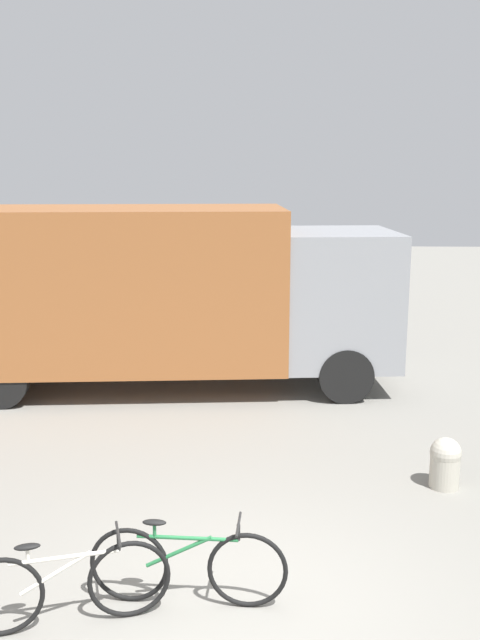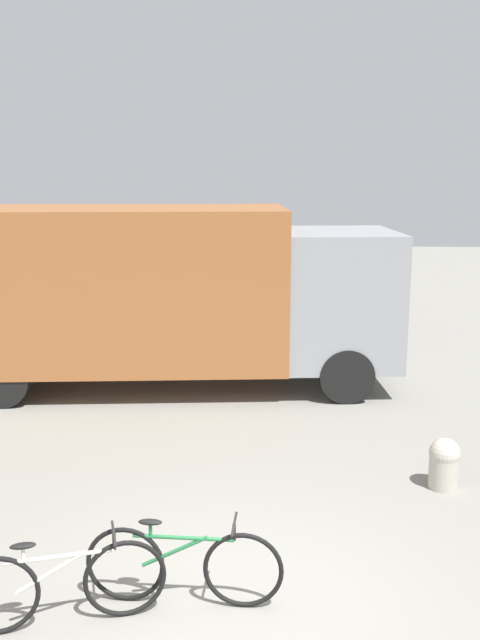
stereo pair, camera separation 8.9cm
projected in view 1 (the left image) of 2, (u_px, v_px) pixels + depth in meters
ground_plane at (243, 608)px, 6.50m from camera, size 60.00×60.00×0.00m
delivery_truck at (157, 290)px, 12.67m from camera, size 8.43×3.03×3.24m
bicycle_near at (66, 586)px, 6.17m from camera, size 1.76×0.63×0.83m
bicycle_middle at (187, 565)px, 6.49m from camera, size 1.83×0.44×0.83m
bollard_near_bench at (445, 462)px, 8.89m from camera, size 0.39×0.39×0.65m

